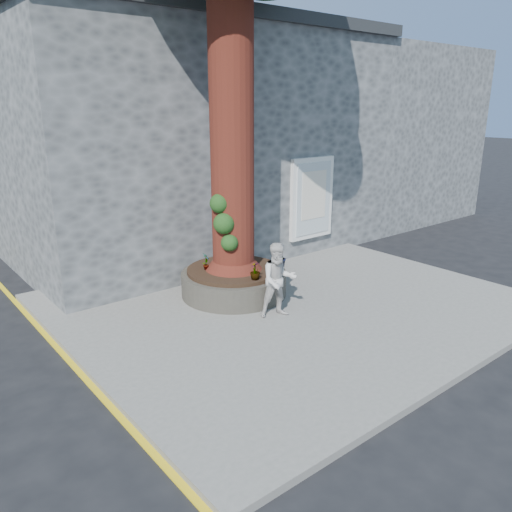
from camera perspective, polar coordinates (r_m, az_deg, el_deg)
ground at (r=9.27m, az=0.94°, el=-9.69°), size 120.00×120.00×0.00m
pavement at (r=10.83m, az=3.65°, el=-5.29°), size 9.00×8.00×0.12m
yellow_line at (r=8.74m, az=-19.51°, el=-12.49°), size 0.10×30.00×0.01m
stone_shop at (r=15.67m, az=-9.17°, el=13.12°), size 10.30×8.30×6.30m
neighbour_shop at (r=20.86m, az=10.75°, el=13.53°), size 6.00×8.00×6.00m
planter at (r=11.01m, az=-2.54°, el=-2.93°), size 2.30×2.30×0.60m
man at (r=12.20m, az=-5.22°, el=1.46°), size 0.67×0.54×1.58m
woman at (r=9.74m, az=2.60°, el=-2.78°), size 0.89×0.80×1.50m
shopping_bag at (r=12.35m, az=-3.64°, el=-1.45°), size 0.23×0.17×0.28m
plant_a at (r=10.79m, az=-5.75°, el=-0.61°), size 0.24×0.24×0.38m
plant_b at (r=10.93m, az=2.79°, el=-0.15°), size 0.34×0.34×0.45m
plant_c at (r=10.16m, az=-0.10°, el=-1.70°), size 0.26×0.26×0.37m
plant_d at (r=11.92m, az=-2.23°, el=0.96°), size 0.36×0.36×0.30m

